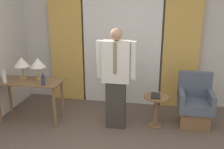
% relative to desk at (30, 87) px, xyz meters
% --- Properties ---
extents(wall_back, '(10.00, 0.06, 2.70)m').
position_rel_desk_xyz_m(wall_back, '(1.50, 1.23, 0.72)').
color(wall_back, beige).
rests_on(wall_back, ground_plane).
extents(curtain_sheer_center, '(1.56, 0.06, 2.58)m').
position_rel_desk_xyz_m(curtain_sheer_center, '(1.50, 1.10, 0.66)').
color(curtain_sheer_center, white).
rests_on(curtain_sheer_center, ground_plane).
extents(curtain_drape_left, '(0.70, 0.06, 2.58)m').
position_rel_desk_xyz_m(curtain_drape_left, '(0.32, 1.10, 0.66)').
color(curtain_drape_left, gold).
rests_on(curtain_drape_left, ground_plane).
extents(curtain_drape_right, '(0.70, 0.06, 2.58)m').
position_rel_desk_xyz_m(curtain_drape_right, '(2.67, 1.10, 0.66)').
color(curtain_drape_right, gold).
rests_on(curtain_drape_right, ground_plane).
extents(desk, '(1.17, 0.49, 0.76)m').
position_rel_desk_xyz_m(desk, '(0.00, 0.00, 0.00)').
color(desk, brown).
rests_on(desk, ground_plane).
extents(table_lamp_left, '(0.27, 0.27, 0.40)m').
position_rel_desk_xyz_m(table_lamp_left, '(-0.15, 0.09, 0.42)').
color(table_lamp_left, '#9E7F47').
rests_on(table_lamp_left, desk).
extents(table_lamp_right, '(0.27, 0.27, 0.40)m').
position_rel_desk_xyz_m(table_lamp_right, '(0.15, 0.09, 0.42)').
color(table_lamp_right, '#9E7F47').
rests_on(table_lamp_right, desk).
extents(bottle_near_edge, '(0.07, 0.07, 0.25)m').
position_rel_desk_xyz_m(bottle_near_edge, '(-0.35, -0.17, 0.23)').
color(bottle_near_edge, silver).
rests_on(bottle_near_edge, desk).
extents(bottle_by_lamp, '(0.06, 0.06, 0.21)m').
position_rel_desk_xyz_m(bottle_by_lamp, '(0.36, -0.18, 0.21)').
color(bottle_by_lamp, '#2D3851').
rests_on(bottle_by_lamp, desk).
extents(person, '(0.65, 0.22, 1.71)m').
position_rel_desk_xyz_m(person, '(1.55, 0.02, 0.29)').
color(person, '#38332D').
rests_on(person, ground_plane).
extents(armchair, '(0.57, 0.56, 0.92)m').
position_rel_desk_xyz_m(armchair, '(2.90, 0.35, -0.28)').
color(armchair, brown).
rests_on(armchair, ground_plane).
extents(side_table, '(0.43, 0.43, 0.57)m').
position_rel_desk_xyz_m(side_table, '(2.23, 0.14, -0.25)').
color(side_table, brown).
rests_on(side_table, ground_plane).
extents(book, '(0.15, 0.23, 0.03)m').
position_rel_desk_xyz_m(book, '(2.21, 0.11, -0.05)').
color(book, black).
rests_on(book, side_table).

